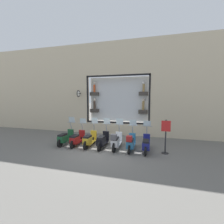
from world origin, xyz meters
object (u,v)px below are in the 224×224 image
Objects in this scene: scooter_navy_0 at (146,144)px; scooter_black_3 at (103,140)px; scooter_teal_1 at (131,142)px; scooter_red_5 at (77,139)px; scooter_green_6 at (65,138)px; scooter_yellow_4 at (90,139)px; shop_sign_post at (166,135)px; scooter_white_2 at (116,141)px.

scooter_black_3 reaches higher than scooter_navy_0.
scooter_teal_1 is at bearing -92.40° from scooter_black_3.
scooter_green_6 is at bearing 89.71° from scooter_red_5.
scooter_teal_1 is 1.62m from scooter_black_3.
scooter_black_3 is (0.07, 1.62, -0.03)m from scooter_teal_1.
scooter_navy_0 is 4.87m from scooter_green_6.
scooter_green_6 is at bearing 90.05° from scooter_yellow_4.
scooter_green_6 is (0.00, 0.81, 0.01)m from scooter_red_5.
scooter_navy_0 is 1.02× the size of shop_sign_post.
scooter_navy_0 is at bearing -90.05° from scooter_yellow_4.
scooter_green_6 is (-0.00, 2.43, -0.01)m from scooter_black_3.
scooter_black_3 is 1.00× the size of scooter_green_6.
scooter_red_5 is at bearing 88.92° from scooter_teal_1.
scooter_yellow_4 is at bearing 89.95° from scooter_navy_0.
scooter_navy_0 is 1.00× the size of scooter_red_5.
scooter_teal_1 is 3.25m from scooter_red_5.
scooter_white_2 is at bearing -90.99° from scooter_green_6.
scooter_yellow_4 is at bearing -89.62° from scooter_red_5.
scooter_yellow_4 reaches higher than scooter_teal_1.
scooter_green_6 is (-0.00, 1.62, -0.01)m from scooter_yellow_4.
scooter_red_5 is 5.05m from shop_sign_post.
scooter_teal_1 is at bearing -91.57° from scooter_yellow_4.
scooter_black_3 is 1.00× the size of scooter_yellow_4.
scooter_navy_0 is 1.00× the size of scooter_teal_1.
shop_sign_post is (0.03, -3.40, 0.52)m from scooter_black_3.
scooter_teal_1 is (-0.06, 0.81, 0.04)m from scooter_navy_0.
scooter_yellow_4 is 1.62m from scooter_green_6.
scooter_white_2 is (-0.05, 1.62, 0.06)m from scooter_navy_0.
scooter_navy_0 is 3.25m from scooter_yellow_4.
shop_sign_post is (0.03, -0.97, 0.53)m from scooter_navy_0.
shop_sign_post is at bearing -89.58° from scooter_black_3.
scooter_red_5 is 1.02× the size of shop_sign_post.
shop_sign_post is (0.03, -5.84, 0.53)m from scooter_green_6.
scooter_teal_1 is 1.00× the size of scooter_black_3.
scooter_navy_0 is 1.00× the size of scooter_yellow_4.
scooter_yellow_4 is (0.00, 3.25, 0.01)m from scooter_navy_0.
scooter_black_3 is 1.62m from scooter_red_5.
scooter_white_2 is 1.02× the size of shop_sign_post.
scooter_teal_1 is 4.06m from scooter_green_6.
scooter_navy_0 is at bearing 91.73° from shop_sign_post.
scooter_navy_0 is 1.00× the size of scooter_black_3.
scooter_white_2 is 3.25m from scooter_green_6.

